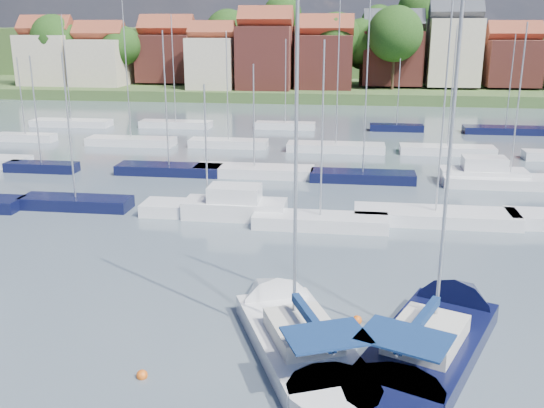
# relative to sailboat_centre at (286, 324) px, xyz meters

# --- Properties ---
(ground) EXTENTS (260.00, 260.00, 0.00)m
(ground) POSITION_rel_sailboat_centre_xyz_m (0.00, 35.67, -0.35)
(ground) COLOR #485963
(ground) RESTS_ON ground
(sailboat_centre) EXTENTS (8.10, 13.02, 17.23)m
(sailboat_centre) POSITION_rel_sailboat_centre_xyz_m (0.00, 0.00, 0.00)
(sailboat_centre) COLOR silver
(sailboat_centre) RESTS_ON ground
(sailboat_navy) EXTENTS (8.64, 13.89, 18.71)m
(sailboat_navy) POSITION_rel_sailboat_centre_xyz_m (6.68, 0.62, -0.00)
(sailboat_navy) COLOR black
(sailboat_navy) RESTS_ON ground
(buoy_c) EXTENTS (0.43, 0.43, 0.43)m
(buoy_c) POSITION_rel_sailboat_centre_xyz_m (-4.97, -4.29, -0.35)
(buoy_c) COLOR #D85914
(buoy_c) RESTS_ON ground
(buoy_e) EXTENTS (0.43, 0.43, 0.43)m
(buoy_e) POSITION_rel_sailboat_centre_xyz_m (3.06, 1.27, -0.35)
(buoy_e) COLOR #D85914
(buoy_e) RESTS_ON ground
(marina_field) EXTENTS (79.62, 41.41, 15.93)m
(marina_field) POSITION_rel_sailboat_centre_xyz_m (1.91, 30.82, 0.08)
(marina_field) COLOR silver
(marina_field) RESTS_ON ground
(far_shore_town) EXTENTS (212.46, 90.00, 22.27)m
(far_shore_town) POSITION_rel_sailboat_centre_xyz_m (2.23, 128.34, 4.26)
(far_shore_town) COLOR #3B592C
(far_shore_town) RESTS_ON ground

